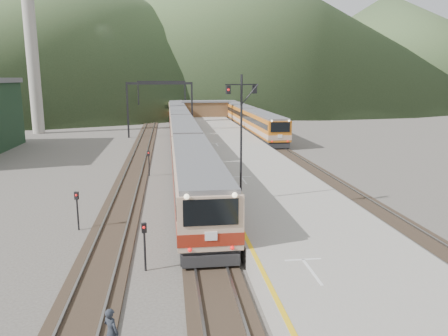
{
  "coord_description": "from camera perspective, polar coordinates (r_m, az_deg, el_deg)",
  "views": [
    {
      "loc": [
        -1.76,
        -9.64,
        8.61
      ],
      "look_at": [
        2.3,
        21.94,
        2.0
      ],
      "focal_mm": 35.0,
      "sensor_mm": 36.0,
      "label": 1
    }
  ],
  "objects": [
    {
      "name": "hill_b",
      "position": [
        243.46,
        0.24,
        18.54
      ],
      "size": [
        220.0,
        220.0,
        75.0
      ],
      "primitive_type": "cone",
      "color": "#374D2A",
      "rests_on": "ground"
    },
    {
      "name": "hill_c",
      "position": [
        246.98,
        20.31,
        14.83
      ],
      "size": [
        160.0,
        160.0,
        50.0
      ],
      "primitive_type": "cone",
      "color": "#374D2A",
      "rests_on": "ground"
    },
    {
      "name": "track_main",
      "position": [
        50.4,
        -5.21,
        1.92
      ],
      "size": [
        2.6,
        200.0,
        0.23
      ],
      "color": "black",
      "rests_on": "ground"
    },
    {
      "name": "track_second",
      "position": [
        52.09,
        7.54,
        2.19
      ],
      "size": [
        2.6,
        200.0,
        0.23
      ],
      "color": "black",
      "rests_on": "ground"
    },
    {
      "name": "gantry_far",
      "position": [
        89.7,
        -8.13,
        9.68
      ],
      "size": [
        9.55,
        0.25,
        8.0
      ],
      "color": "black",
      "rests_on": "ground"
    },
    {
      "name": "short_signal_b",
      "position": [
        39.23,
        -9.8,
        1.06
      ],
      "size": [
        0.24,
        0.19,
        2.27
      ],
      "color": "black",
      "rests_on": "ground"
    },
    {
      "name": "short_signal_a",
      "position": [
        20.13,
        -10.35,
        -9.26
      ],
      "size": [
        0.25,
        0.21,
        2.27
      ],
      "color": "black",
      "rests_on": "ground"
    },
    {
      "name": "worker",
      "position": [
        15.02,
        -14.52,
        -20.02
      ],
      "size": [
        0.69,
        0.67,
        1.6
      ],
      "primitive_type": "imported",
      "rotation": [
        0.0,
        0.0,
        2.41
      ],
      "color": "#20242D",
      "rests_on": "ground"
    },
    {
      "name": "track_far",
      "position": [
        50.47,
        -10.9,
        1.77
      ],
      "size": [
        2.6,
        200.0,
        0.23
      ],
      "color": "black",
      "rests_on": "ground"
    },
    {
      "name": "gantry_near",
      "position": [
        64.72,
        -8.38,
        8.93
      ],
      "size": [
        9.55,
        0.25,
        8.0
      ],
      "color": "black",
      "rests_on": "ground"
    },
    {
      "name": "hill_a",
      "position": [
        204.39,
        -18.93,
        17.13
      ],
      "size": [
        180.0,
        180.0,
        60.0
      ],
      "primitive_type": "cone",
      "color": "#374D2A",
      "rests_on": "ground"
    },
    {
      "name": "station_shed",
      "position": [
        88.16,
        -2.54,
        7.79
      ],
      "size": [
        9.4,
        4.4,
        3.1
      ],
      "color": "brown",
      "rests_on": "platform"
    },
    {
      "name": "smokestack",
      "position": [
        74.72,
        -23.95,
        15.66
      ],
      "size": [
        1.8,
        1.8,
        30.0
      ],
      "primitive_type": "cylinder",
      "color": "#9E998E",
      "rests_on": "ground"
    },
    {
      "name": "second_train",
      "position": [
        81.28,
        2.11,
        7.04
      ],
      "size": [
        2.86,
        58.72,
        3.49
      ],
      "color": "#C26517",
      "rests_on": "track_second"
    },
    {
      "name": "short_signal_c",
      "position": [
        26.3,
        -18.63,
        -4.67
      ],
      "size": [
        0.25,
        0.21,
        2.27
      ],
      "color": "black",
      "rests_on": "ground"
    },
    {
      "name": "main_train",
      "position": [
        59.47,
        -5.6,
        5.34
      ],
      "size": [
        2.98,
        81.71,
        3.64
      ],
      "color": "tan",
      "rests_on": "track_main"
    },
    {
      "name": "platform",
      "position": [
        48.88,
        1.44,
        2.17
      ],
      "size": [
        8.0,
        100.0,
        1.0
      ],
      "primitive_type": "cube",
      "color": "gray",
      "rests_on": "ground"
    },
    {
      "name": "signal_mast",
      "position": [
        26.82,
        2.27,
        5.53
      ],
      "size": [
        2.1,
        0.83,
        7.8
      ],
      "color": "black",
      "rests_on": "platform"
    }
  ]
}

